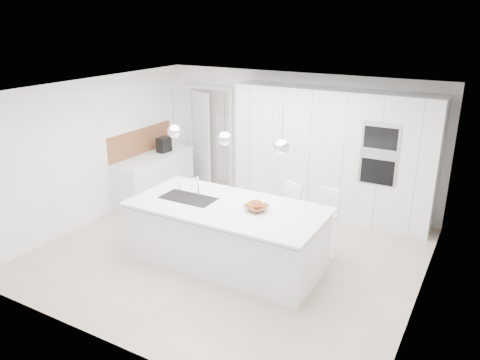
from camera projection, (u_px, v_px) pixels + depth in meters
The scene contains 28 objects.
floor at pixel (231, 252), 7.27m from camera, with size 5.50×5.50×0.00m, color #C3AF9B.
wall_back at pixel (297, 139), 8.91m from camera, with size 5.50×5.50×0.00m, color white.
wall_left at pixel (94, 151), 8.13m from camera, with size 5.00×5.00×0.00m, color white.
ceiling at pixel (229, 91), 6.44m from camera, with size 5.50×5.50×0.00m, color white.
tall_cabinets at pixel (331, 154), 8.33m from camera, with size 3.60×0.60×2.30m, color white.
oven_stack at pixel (379, 154), 7.59m from camera, with size 0.62×0.04×1.05m, color #A5A5A8, non-canonical shape.
doorway_frame at pixel (210, 138), 9.86m from camera, with size 1.11×0.08×2.13m, color white, non-canonical shape.
hallway_door at pixel (199, 138), 9.95m from camera, with size 0.82×0.04×2.00m, color white.
radiator at pixel (223, 148), 9.77m from camera, with size 0.32×0.04×1.40m, color white, non-canonical shape.
left_base_cabinets at pixel (155, 178), 9.25m from camera, with size 0.60×1.80×0.86m, color white.
left_worktop at pixel (153, 157), 9.10m from camera, with size 0.62×1.82×0.04m, color white.
oak_backsplash at pixel (141, 141), 9.15m from camera, with size 0.02×1.80×0.50m, color brown.
island_base at pixel (226, 236), 6.84m from camera, with size 2.80×1.20×0.86m, color white.
island_worktop at pixel (227, 207), 6.73m from camera, with size 2.84×1.40×0.04m, color white.
island_sink at pixel (188, 203), 7.01m from camera, with size 0.84×0.44×0.18m, color #3F3F42, non-canonical shape.
island_tap at pixel (198, 185), 7.07m from camera, with size 0.02×0.02×0.30m, color white.
pendant_left at pixel (174, 131), 6.74m from camera, with size 0.20×0.20×0.20m, color white.
pendant_mid at pixel (225, 139), 6.35m from camera, with size 0.20×0.20×0.20m, color white.
pendant_right at pixel (282, 147), 5.95m from camera, with size 0.20×0.20×0.20m, color white.
fruit_bowl at pixel (256, 208), 6.53m from camera, with size 0.32×0.32×0.08m, color brown.
espresso_machine at pixel (164, 145), 9.30m from camera, with size 0.18×0.28×0.30m, color black.
bar_stool_left at pixel (289, 218), 7.18m from camera, with size 0.35×0.49×1.07m, color white, non-canonical shape.
bar_stool_right at pixel (325, 225), 6.97m from camera, with size 0.35×0.49×1.06m, color white, non-canonical shape.
apple_a at pixel (259, 205), 6.54m from camera, with size 0.07×0.07×0.07m, color #AE2E19.
apple_b at pixel (256, 205), 6.56m from camera, with size 0.08×0.08×0.08m, color #AE2E19.
apple_c at pixel (256, 207), 6.50m from camera, with size 0.08×0.08×0.08m, color #AE2E19.
apple_extra_3 at pixel (259, 206), 6.52m from camera, with size 0.09×0.09×0.09m, color #AE2E19.
banana_bunch at pixel (256, 203), 6.48m from camera, with size 0.22×0.22×0.03m, color gold.
Camera 1 is at (3.32, -5.57, 3.49)m, focal length 35.00 mm.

